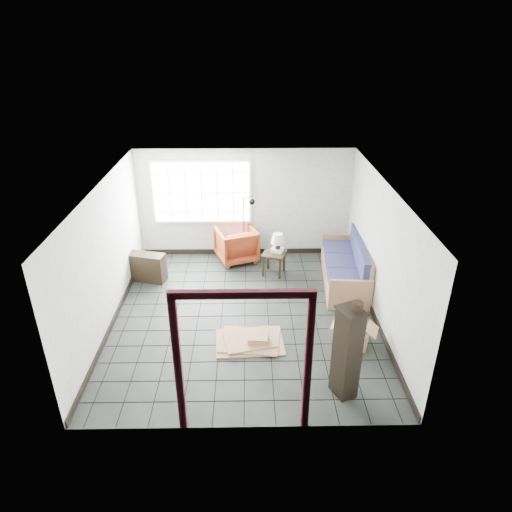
{
  "coord_description": "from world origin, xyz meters",
  "views": [
    {
      "loc": [
        0.09,
        -7.38,
        5.02
      ],
      "look_at": [
        0.22,
        0.3,
        1.15
      ],
      "focal_mm": 32.0,
      "sensor_mm": 36.0,
      "label": 1
    }
  ],
  "objects_px": {
    "futon_sofa": "(348,268)",
    "side_table": "(274,256)",
    "armchair": "(236,243)",
    "tall_shelf": "(347,352)"
  },
  "relations": [
    {
      "from": "side_table",
      "to": "tall_shelf",
      "type": "relative_size",
      "value": 0.4
    },
    {
      "from": "armchair",
      "to": "tall_shelf",
      "type": "relative_size",
      "value": 0.59
    },
    {
      "from": "futon_sofa",
      "to": "armchair",
      "type": "xyz_separation_m",
      "value": [
        -2.43,
        1.15,
        0.09
      ]
    },
    {
      "from": "armchair",
      "to": "side_table",
      "type": "height_order",
      "value": "armchair"
    },
    {
      "from": "side_table",
      "to": "tall_shelf",
      "type": "xyz_separation_m",
      "value": [
        0.86,
        -3.78,
        0.33
      ]
    },
    {
      "from": "futon_sofa",
      "to": "side_table",
      "type": "relative_size",
      "value": 3.8
    },
    {
      "from": "futon_sofa",
      "to": "armchair",
      "type": "bearing_deg",
      "value": 159.57
    },
    {
      "from": "futon_sofa",
      "to": "side_table",
      "type": "xyz_separation_m",
      "value": [
        -1.57,
        0.44,
        0.07
      ]
    },
    {
      "from": "futon_sofa",
      "to": "side_table",
      "type": "height_order",
      "value": "futon_sofa"
    },
    {
      "from": "armchair",
      "to": "futon_sofa",
      "type": "bearing_deg",
      "value": 134.44
    }
  ]
}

